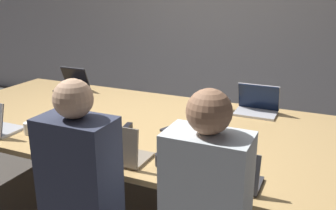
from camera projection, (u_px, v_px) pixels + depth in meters
ground_plane at (134, 198)px, 3.36m from camera, size 24.00×24.00×0.00m
curtain_wall at (220, 18)px, 5.06m from camera, size 12.00×0.06×2.80m
conference_table at (132, 126)px, 3.15m from camera, size 3.59×1.69×0.74m
cup_near_left at (29, 128)px, 2.84m from camera, size 0.08×0.08×0.09m
laptop_near_right at (229, 175)px, 2.10m from camera, size 0.35×0.23×0.24m
laptop_near_midright at (118, 151)px, 2.38m from camera, size 0.35×0.26×0.27m
person_near_midright at (82, 207)px, 2.03m from camera, size 0.40×0.24×1.39m
cup_near_midright at (161, 160)px, 2.35m from camera, size 0.07×0.07×0.08m
laptop_far_right at (257, 105)px, 3.31m from camera, size 0.36×0.26×0.26m
cup_far_right at (226, 104)px, 3.40m from camera, size 0.07×0.07×0.10m
laptop_far_left at (73, 84)px, 4.04m from camera, size 0.31×0.25×0.25m
stapler at (127, 128)px, 2.90m from camera, size 0.07×0.16×0.05m
notebook at (177, 131)px, 2.89m from camera, size 0.26×0.24×0.02m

